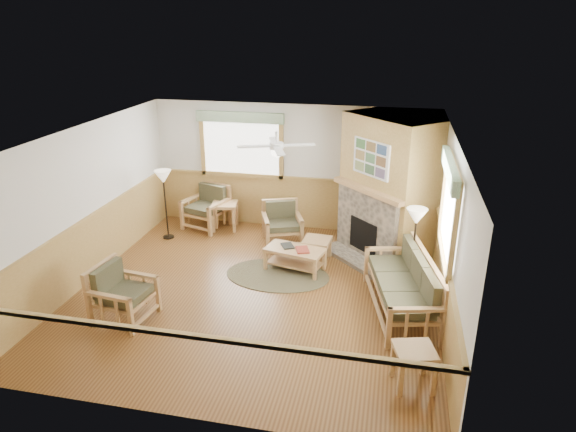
% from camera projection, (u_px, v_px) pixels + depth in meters
% --- Properties ---
extents(floor, '(6.00, 6.00, 0.01)m').
position_uv_depth(floor, '(257.00, 292.00, 8.72)').
color(floor, brown).
rests_on(floor, ground).
extents(ceiling, '(6.00, 6.00, 0.01)m').
position_uv_depth(ceiling, '(253.00, 135.00, 7.74)').
color(ceiling, white).
rests_on(ceiling, floor).
extents(wall_back, '(6.00, 0.02, 2.70)m').
position_uv_depth(wall_back, '(292.00, 168.00, 10.96)').
color(wall_back, silver).
rests_on(wall_back, floor).
extents(wall_front, '(6.00, 0.02, 2.70)m').
position_uv_depth(wall_front, '(180.00, 319.00, 5.50)').
color(wall_front, silver).
rests_on(wall_front, floor).
extents(wall_left, '(0.02, 6.00, 2.70)m').
position_uv_depth(wall_left, '(86.00, 205.00, 8.81)').
color(wall_left, silver).
rests_on(wall_left, floor).
extents(wall_right, '(0.02, 6.00, 2.70)m').
position_uv_depth(wall_right, '(449.00, 233.00, 7.65)').
color(wall_right, silver).
rests_on(wall_right, floor).
extents(wainscot, '(6.00, 6.00, 1.10)m').
position_uv_depth(wainscot, '(256.00, 263.00, 8.52)').
color(wainscot, '#AD8847').
rests_on(wainscot, floor).
extents(fireplace, '(3.11, 3.11, 2.70)m').
position_uv_depth(fireplace, '(388.00, 187.00, 9.70)').
color(fireplace, '#AD8847').
rests_on(fireplace, floor).
extents(window_back, '(1.90, 0.16, 1.50)m').
position_uv_depth(window_back, '(240.00, 111.00, 10.71)').
color(window_back, white).
rests_on(window_back, wall_back).
extents(window_right, '(0.16, 1.90, 1.50)m').
position_uv_depth(window_right, '(456.00, 160.00, 7.05)').
color(window_right, white).
rests_on(window_right, wall_right).
extents(ceiling_fan, '(1.59, 1.59, 0.36)m').
position_uv_depth(ceiling_fan, '(276.00, 134.00, 7.97)').
color(ceiling_fan, white).
rests_on(ceiling_fan, ceiling).
extents(sofa, '(2.17, 1.27, 0.94)m').
position_uv_depth(sofa, '(401.00, 285.00, 8.00)').
color(sofa, tan).
rests_on(sofa, floor).
extents(armchair_back_left, '(1.03, 1.03, 0.92)m').
position_uv_depth(armchair_back_left, '(206.00, 207.00, 11.23)').
color(armchair_back_left, tan).
rests_on(armchair_back_left, floor).
extents(armchair_back_right, '(0.97, 0.97, 0.84)m').
position_uv_depth(armchair_back_right, '(282.00, 224.00, 10.45)').
color(armchair_back_right, tan).
rests_on(armchair_back_right, floor).
extents(armchair_left, '(0.88, 0.88, 0.89)m').
position_uv_depth(armchair_left, '(123.00, 293.00, 7.80)').
color(armchair_left, tan).
rests_on(armchair_left, floor).
extents(coffee_table, '(1.15, 0.76, 0.42)m').
position_uv_depth(coffee_table, '(295.00, 259.00, 9.41)').
color(coffee_table, tan).
rests_on(coffee_table, floor).
extents(end_table_chairs, '(0.61, 0.60, 0.59)m').
position_uv_depth(end_table_chairs, '(225.00, 216.00, 11.21)').
color(end_table_chairs, tan).
rests_on(end_table_chairs, floor).
extents(end_table_sofa, '(0.60, 0.58, 0.55)m').
position_uv_depth(end_table_sofa, '(413.00, 367.00, 6.43)').
color(end_table_sofa, tan).
rests_on(end_table_sofa, floor).
extents(footstool, '(0.54, 0.54, 0.44)m').
position_uv_depth(footstool, '(317.00, 250.00, 9.78)').
color(footstool, tan).
rests_on(footstool, floor).
extents(braided_rug, '(2.22, 2.22, 0.01)m').
position_uv_depth(braided_rug, '(278.00, 275.00, 9.27)').
color(braided_rug, '#4C462E').
rests_on(braided_rug, floor).
extents(floor_lamp_left, '(0.35, 0.35, 1.48)m').
position_uv_depth(floor_lamp_left, '(166.00, 205.00, 10.59)').
color(floor_lamp_left, black).
rests_on(floor_lamp_left, floor).
extents(floor_lamp_right, '(0.39, 0.39, 1.49)m').
position_uv_depth(floor_lamp_right, '(413.00, 250.00, 8.53)').
color(floor_lamp_right, black).
rests_on(floor_lamp_right, floor).
extents(book_red, '(0.31, 0.36, 0.03)m').
position_uv_depth(book_red, '(302.00, 249.00, 9.25)').
color(book_red, maroon).
rests_on(book_red, coffee_table).
extents(book_dark, '(0.30, 0.33, 0.03)m').
position_uv_depth(book_dark, '(288.00, 245.00, 9.42)').
color(book_dark, black).
rests_on(book_dark, coffee_table).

